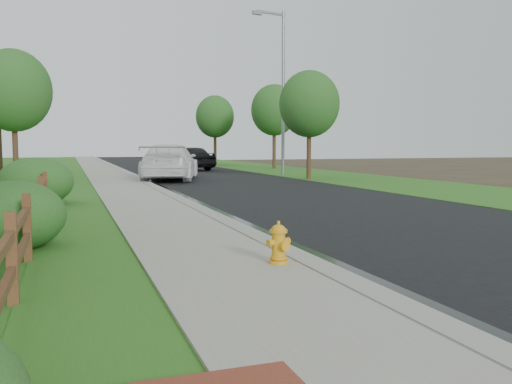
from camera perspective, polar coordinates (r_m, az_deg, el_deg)
name	(u,v)px	position (r m, az deg, el deg)	size (l,w,h in m)	color
ground	(444,361)	(5.09, 19.20, -16.43)	(120.00, 120.00, 0.00)	#33271C
road	(179,170)	(39.47, -8.08, 2.29)	(8.00, 90.00, 0.02)	black
curb	(120,170)	(38.88, -14.17, 2.22)	(0.40, 90.00, 0.12)	gray
wet_gutter	(125,171)	(38.91, -13.66, 2.18)	(0.50, 90.00, 0.00)	black
sidewalk	(100,171)	(38.79, -16.09, 2.16)	(2.20, 90.00, 0.10)	gray
grass_strip	(71,172)	(38.73, -18.90, 2.05)	(1.60, 90.00, 0.06)	#2B5C1A
verge_far	(269,169)	(41.35, 1.35, 2.48)	(6.00, 90.00, 0.04)	#2B5C1A
ranch_fence	(32,215)	(10.18, -22.52, -2.26)	(0.12, 16.92, 1.10)	#4A2B18
fire_hydrant	(279,244)	(7.96, 2.40, -5.48)	(0.41, 0.33, 0.63)	orange
white_suv	(170,162)	(28.30, -9.04, 3.10)	(2.55, 6.28, 1.82)	white
dark_car_mid	(187,158)	(39.45, -7.29, 3.59)	(2.08, 5.16, 1.76)	black
dark_car_far	(177,158)	(45.13, -8.32, 3.58)	(1.57, 4.50, 1.48)	black
streetlight	(281,83)	(33.16, 2.61, 11.39)	(2.24, 0.67, 9.76)	gray
shrub_b	(13,216)	(10.20, -24.21, -2.31)	(1.76, 1.76, 1.23)	#214F1C
shrub_d	(36,182)	(17.33, -22.17, 0.98)	(2.15, 2.15, 1.47)	#214F1C
tree_near_left	(13,91)	(29.43, -24.20, 9.70)	(3.67, 3.67, 6.50)	#352216
tree_near_right	(309,104)	(28.70, 5.63, 9.18)	(3.16, 3.16, 5.70)	#352216
tree_mid_right	(274,110)	(41.39, 1.93, 8.60)	(3.53, 3.53, 6.39)	#352216
tree_far_right	(215,117)	(46.77, -4.35, 7.91)	(3.28, 3.28, 6.04)	#352216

